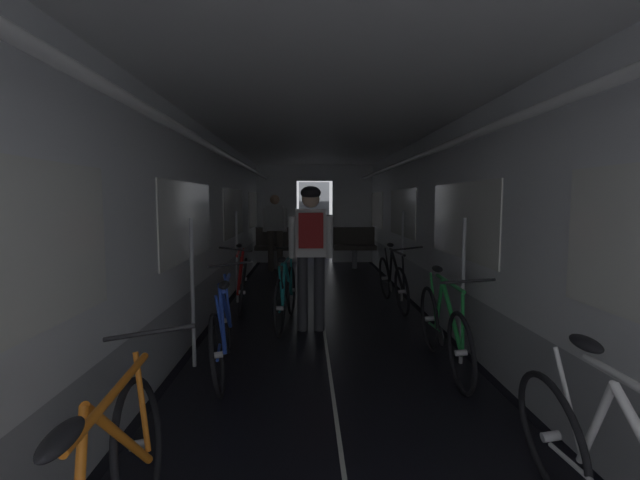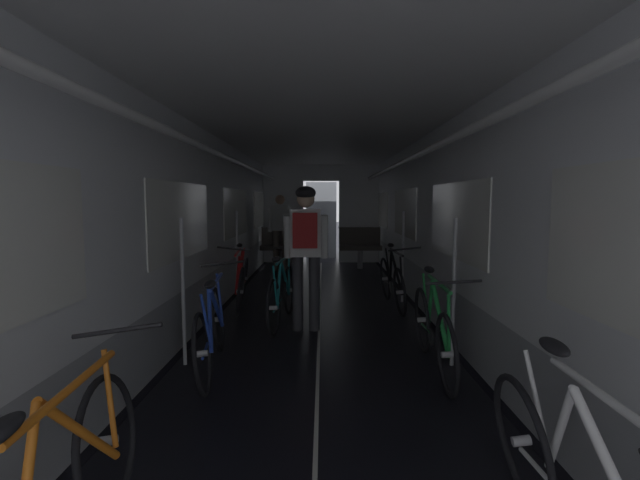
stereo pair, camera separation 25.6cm
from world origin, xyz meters
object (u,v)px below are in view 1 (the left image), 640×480
Objects in this scene: bicycle_red at (243,282)px; bicycle_teal_in_aisle at (286,295)px; bicycle_black at (393,281)px; person_cyclist_aisle at (311,242)px; bench_seat_far_right at (354,244)px; bicycle_blue at (222,331)px; bench_seat_far_left at (276,244)px; bicycle_green at (443,328)px; person_standing_near_bench at (275,227)px.

bicycle_red is 1.14m from bicycle_teal_in_aisle.
person_cyclist_aisle is (-1.22, -1.16, 0.69)m from bicycle_black.
person_cyclist_aisle reaches higher than bicycle_red.
bicycle_black is at bearing -0.62° from bicycle_red.
bench_seat_far_right is 0.58× the size of bicycle_teal_in_aisle.
person_cyclist_aisle reaches higher than bicycle_teal_in_aisle.
bicycle_red is (-0.16, 2.41, -0.00)m from bicycle_blue.
bench_seat_far_left is 4.21m from bicycle_black.
bench_seat_far_left and bench_seat_far_right have the same top height.
bicycle_green is 3.26m from bicycle_red.
bench_seat_far_left reaches higher than bicycle_green.
person_standing_near_bench is (0.08, 5.73, 0.59)m from bicycle_blue.
person_standing_near_bench reaches higher than bicycle_teal_in_aisle.
bicycle_teal_in_aisle is (-1.53, -0.89, 0.00)m from bicycle_black.
bench_seat_far_left reaches higher than bicycle_blue.
bicycle_red is (-2.20, 2.40, -0.00)m from bicycle_green.
bicycle_green is (1.96, -6.10, -0.18)m from bench_seat_far_left.
bicycle_teal_in_aisle is (0.51, 1.49, 0.00)m from bicycle_blue.
bench_seat_far_left is 4.64m from bicycle_teal_in_aisle.
bench_seat_far_right reaches higher than bicycle_teal_in_aisle.
bench_seat_far_left is 6.11m from bicycle_blue.
person_cyclist_aisle reaches higher than person_standing_near_bench.
bench_seat_far_left is at bearing 89.29° from bicycle_blue.
person_standing_near_bench is (-1.80, -0.38, 0.41)m from bench_seat_far_right.
person_standing_near_bench reaches higher than bicycle_red.
bicycle_teal_in_aisle is at bearing -53.75° from bicycle_red.
bicycle_black is at bearing -59.65° from person_standing_near_bench.
bicycle_blue reaches higher than bicycle_teal_in_aisle.
person_cyclist_aisle is at bearing 134.84° from bicycle_green.
bicycle_teal_in_aisle is (-0.31, 0.26, -0.69)m from person_cyclist_aisle.
person_cyclist_aisle reaches higher than bench_seat_far_right.
bench_seat_far_left is at bearing 90.41° from person_standing_near_bench.
bicycle_red is at bearing 126.25° from bicycle_teal_in_aisle.
bicycle_blue is 1.63m from person_cyclist_aisle.
bicycle_green is at bearing -90.04° from bicycle_black.
bicycle_green is 6.08m from person_standing_near_bench.
bench_seat_far_right is at bearing 92.47° from bicycle_black.
bicycle_blue is at bearing -179.80° from bicycle_green.
bicycle_teal_in_aisle is at bearing 135.77° from bicycle_green.
bench_seat_far_right is at bearing 61.10° from bicycle_red.
person_cyclist_aisle is 4.56m from person_standing_near_bench.
person_cyclist_aisle is 1.03× the size of bicycle_teal_in_aisle.
person_standing_near_bench is (0.24, 3.32, 0.59)m from bicycle_red.
person_standing_near_bench reaches higher than bench_seat_far_right.
bicycle_green is 1.00× the size of person_standing_near_bench.
bicycle_black is 2.38m from bicycle_green.
bench_seat_far_right is at bearing 77.78° from person_cyclist_aisle.
person_standing_near_bench reaches higher than bench_seat_far_left.
bench_seat_far_left is at bearing 117.79° from bicycle_black.
bicycle_green is at bearing -45.16° from person_cyclist_aisle.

